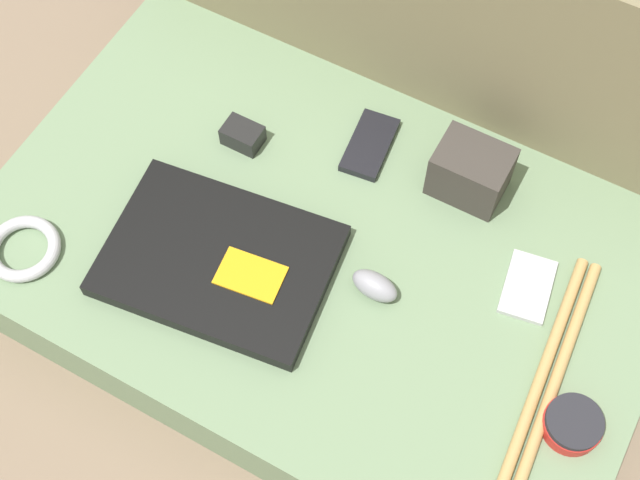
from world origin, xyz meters
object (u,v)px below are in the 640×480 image
camera_pouch (471,172)px  laptop (219,260)px  phone_silver (370,145)px  phone_black (528,287)px  speaker_puck (573,424)px  charger_brick (243,135)px  computer_mouse (375,286)px

camera_pouch → laptop: bearing=-131.6°
phone_silver → phone_black: size_ratio=1.11×
phone_black → camera_pouch: camera_pouch is taller
speaker_puck → phone_silver: speaker_puck is taller
phone_black → charger_brick: size_ratio=1.87×
phone_black → phone_silver: bearing=151.6°
laptop → charger_brick: 0.21m
speaker_puck → phone_black: speaker_puck is taller
laptop → phone_silver: laptop is taller
laptop → phone_black: bearing=16.4°
computer_mouse → phone_black: (0.18, 0.11, -0.01)m
laptop → computer_mouse: 0.22m
laptop → phone_black: size_ratio=3.10×
computer_mouse → charger_brick: 0.32m
laptop → speaker_puck: speaker_puck is taller
computer_mouse → camera_pouch: 0.22m
phone_black → computer_mouse: bearing=-159.0°
camera_pouch → charger_brick: camera_pouch is taller
speaker_puck → charger_brick: charger_brick is taller
phone_silver → phone_black: phone_silver is taller
phone_silver → camera_pouch: (0.16, 0.01, 0.04)m
phone_black → speaker_puck: bearing=-61.0°
phone_black → charger_brick: 0.47m
laptop → camera_pouch: 0.38m
laptop → camera_pouch: camera_pouch is taller
speaker_puck → phone_black: (-0.12, 0.16, -0.01)m
phone_black → camera_pouch: (-0.14, 0.11, 0.04)m
phone_silver → charger_brick: 0.19m
phone_black → charger_brick: charger_brick is taller
laptop → speaker_puck: 0.52m
charger_brick → speaker_puck: bearing=-16.7°
speaker_puck → charger_brick: bearing=163.3°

